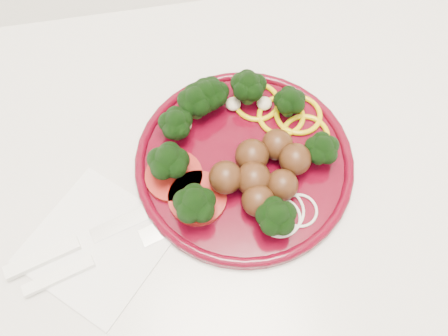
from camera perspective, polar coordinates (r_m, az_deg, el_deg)
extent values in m
cube|color=beige|center=(1.13, -7.05, -11.07)|extent=(2.40, 0.60, 0.87)
cube|color=silver|center=(0.72, -10.99, -1.01)|extent=(2.40, 0.60, 0.03)
cylinder|color=#470311|center=(0.69, 2.31, 0.59)|extent=(0.30, 0.30, 0.01)
torus|color=#470311|center=(0.68, 2.32, 0.82)|extent=(0.30, 0.30, 0.01)
sphere|color=#4B2812|center=(0.64, 3.90, -3.70)|extent=(0.04, 0.04, 0.04)
sphere|color=#4B2812|center=(0.65, 6.68, -1.90)|extent=(0.04, 0.04, 0.04)
sphere|color=#4B2812|center=(0.66, 3.21, 1.36)|extent=(0.04, 0.04, 0.04)
sphere|color=#4B2812|center=(0.67, 8.07, 0.78)|extent=(0.04, 0.04, 0.04)
sphere|color=#4B2812|center=(0.65, 0.18, -1.30)|extent=(0.04, 0.04, 0.04)
sphere|color=#4B2812|center=(0.65, 3.39, -1.30)|extent=(0.04, 0.04, 0.04)
sphere|color=#4B2812|center=(0.67, 6.09, 2.71)|extent=(0.04, 0.04, 0.04)
torus|color=#CCAB07|center=(0.72, 6.54, 5.95)|extent=(0.07, 0.07, 0.01)
torus|color=#CCAB07|center=(0.71, 9.28, 3.73)|extent=(0.07, 0.07, 0.01)
torus|color=#CCAB07|center=(0.73, 3.75, 7.59)|extent=(0.07, 0.07, 0.01)
torus|color=#CCAB07|center=(0.73, 8.48, 6.05)|extent=(0.07, 0.07, 0.01)
cylinder|color=#720A07|center=(0.67, -5.75, -0.90)|extent=(0.08, 0.08, 0.01)
cylinder|color=#720A07|center=(0.66, -3.05, -3.43)|extent=(0.08, 0.08, 0.01)
torus|color=beige|center=(0.65, 6.36, -5.61)|extent=(0.06, 0.06, 0.00)
torus|color=beige|center=(0.66, 8.63, -4.81)|extent=(0.05, 0.05, 0.00)
torus|color=beige|center=(0.65, 6.38, -4.84)|extent=(0.07, 0.07, 0.00)
ellipsoid|color=#C6B793|center=(0.72, 1.06, 7.28)|extent=(0.02, 0.02, 0.02)
ellipsoid|color=#C6B793|center=(0.71, -4.57, 4.89)|extent=(0.02, 0.02, 0.02)
ellipsoid|color=#C6B793|center=(0.73, 4.61, 7.33)|extent=(0.02, 0.02, 0.02)
cube|color=white|center=(0.67, -14.27, -8.44)|extent=(0.22, 0.22, 0.00)
cube|color=silver|center=(0.67, -9.78, -5.44)|extent=(0.13, 0.06, 0.00)
cube|color=white|center=(0.67, -20.04, -9.60)|extent=(0.10, 0.04, 0.01)
cube|color=white|center=(0.66, -18.36, -11.63)|extent=(0.09, 0.04, 0.01)
cube|color=silver|center=(0.65, -8.31, -7.54)|extent=(0.03, 0.03, 0.00)
cube|color=silver|center=(0.65, -5.70, -7.32)|extent=(0.03, 0.01, 0.00)
cube|color=silver|center=(0.66, -5.94, -6.82)|extent=(0.03, 0.01, 0.00)
cube|color=silver|center=(0.66, -6.17, -6.32)|extent=(0.03, 0.01, 0.00)
cube|color=silver|center=(0.66, -6.40, -5.83)|extent=(0.03, 0.01, 0.00)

